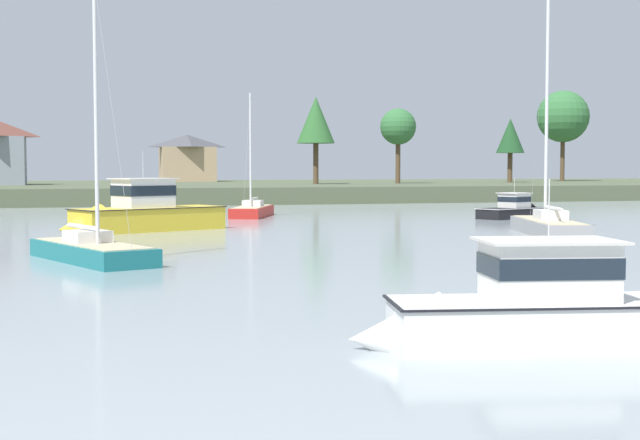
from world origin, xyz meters
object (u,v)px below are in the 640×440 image
(cruiser_yellow, at_px, (135,220))
(mooring_buoy_red, at_px, (563,223))
(sailboat_red, at_px, (252,214))
(sailboat_teal, at_px, (92,256))
(cruiser_black, at_px, (517,213))
(cruiser_white, at_px, (524,322))
(sailboat_grey, at_px, (548,229))

(cruiser_yellow, distance_m, mooring_buoy_red, 29.44)
(sailboat_red, bearing_deg, sailboat_teal, -112.54)
(cruiser_yellow, bearing_deg, cruiser_black, 13.27)
(sailboat_teal, bearing_deg, sailboat_red, 67.46)
(sailboat_red, distance_m, cruiser_white, 53.73)
(cruiser_black, height_order, sailboat_grey, sailboat_grey)
(cruiser_yellow, height_order, mooring_buoy_red, cruiser_yellow)
(cruiser_yellow, bearing_deg, sailboat_red, 54.70)
(cruiser_black, height_order, mooring_buoy_red, cruiser_black)
(cruiser_yellow, bearing_deg, mooring_buoy_red, -0.64)
(sailboat_red, distance_m, sailboat_teal, 34.80)
(sailboat_grey, distance_m, sailboat_teal, 27.59)
(cruiser_yellow, relative_size, sailboat_teal, 0.91)
(cruiser_yellow, height_order, sailboat_teal, sailboat_teal)
(cruiser_black, distance_m, sailboat_grey, 17.57)
(cruiser_black, height_order, cruiser_white, cruiser_white)
(cruiser_yellow, xyz_separation_m, cruiser_white, (5.61, -39.05, -0.16))
(cruiser_white, distance_m, mooring_buoy_red, 45.47)
(cruiser_yellow, distance_m, sailboat_grey, 24.98)
(cruiser_white, bearing_deg, cruiser_black, 62.34)
(sailboat_grey, relative_size, sailboat_red, 1.40)
(sailboat_grey, distance_m, cruiser_white, 34.58)
(mooring_buoy_red, bearing_deg, cruiser_white, -121.60)
(cruiser_white, xyz_separation_m, mooring_buoy_red, (23.83, 38.73, -0.49))
(cruiser_yellow, height_order, sailboat_grey, sailboat_grey)
(cruiser_black, distance_m, sailboat_teal, 41.09)
(cruiser_yellow, relative_size, sailboat_grey, 0.76)
(cruiser_yellow, xyz_separation_m, cruiser_black, (29.76, 7.02, -0.30))
(cruiser_white, bearing_deg, mooring_buoy_red, 58.40)
(sailboat_grey, distance_m, mooring_buoy_red, 10.92)
(cruiser_black, xyz_separation_m, cruiser_white, (-24.15, -46.07, 0.13))
(cruiser_black, relative_size, cruiser_white, 0.83)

